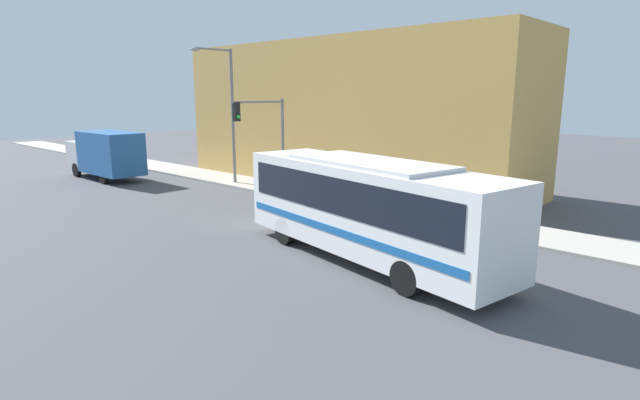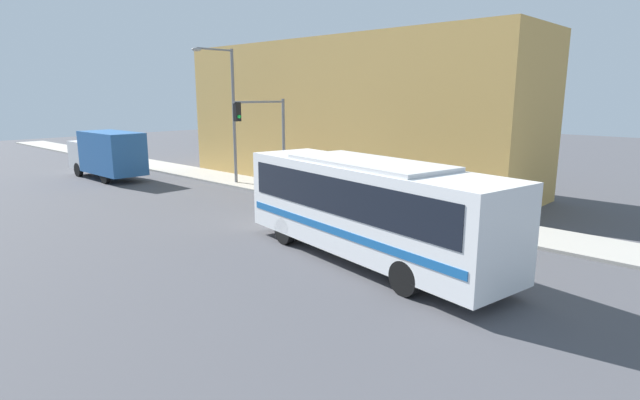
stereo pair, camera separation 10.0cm
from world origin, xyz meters
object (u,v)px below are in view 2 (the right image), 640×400
delivery_truck (107,153)px  parking_meter (356,187)px  pedestrian_mid_block (297,175)px  city_bus (367,204)px  street_lamp (229,105)px  pedestrian_near_corner (279,174)px  traffic_light_pole (267,129)px  fire_hydrant (432,212)px

delivery_truck → parking_meter: size_ratio=4.86×
parking_meter → pedestrian_mid_block: (0.75, 4.72, -0.02)m
city_bus → street_lamp: bearing=79.3°
street_lamp → pedestrian_near_corner: (0.75, -3.34, -3.73)m
city_bus → delivery_truck: size_ratio=1.53×
street_lamp → pedestrian_mid_block: 6.02m
delivery_truck → pedestrian_near_corner: size_ratio=4.17×
parking_meter → traffic_light_pole: bearing=101.3°
fire_hydrant → pedestrian_near_corner: size_ratio=0.49×
city_bus → pedestrian_mid_block: bearing=67.0°
pedestrian_mid_block → traffic_light_pole: bearing=168.0°
delivery_truck → traffic_light_pole: traffic_light_pole is taller
city_bus → parking_meter: size_ratio=7.44×
delivery_truck → pedestrian_mid_block: delivery_truck is taller
pedestrian_mid_block → city_bus: bearing=-123.1°
delivery_truck → pedestrian_mid_block: size_ratio=3.79×
fire_hydrant → pedestrian_near_corner: bearing=86.3°
delivery_truck → pedestrian_near_corner: (4.75, -10.86, -0.69)m
traffic_light_pole → street_lamp: size_ratio=0.64×
city_bus → fire_hydrant: bearing=19.4°
delivery_truck → pedestrian_mid_block: (4.84, -12.25, -0.60)m
traffic_light_pole → pedestrian_mid_block: size_ratio=2.76×
city_bus → traffic_light_pole: size_ratio=2.10×
parking_meter → pedestrian_mid_block: bearing=80.9°
parking_meter → street_lamp: street_lamp is taller
traffic_light_pole → pedestrian_near_corner: traffic_light_pole is taller
delivery_truck → traffic_light_pole: size_ratio=1.37×
city_bus → traffic_light_pole: 11.13m
fire_hydrant → pedestrian_mid_block: pedestrian_mid_block is taller
pedestrian_near_corner → delivery_truck: bearing=113.6°
fire_hydrant → street_lamp: (-0.09, 13.48, 4.15)m
fire_hydrant → street_lamp: 14.10m
parking_meter → delivery_truck: bearing=103.5°
city_bus → fire_hydrant: city_bus is taller
city_bus → delivery_truck: city_bus is taller
delivery_truck → street_lamp: size_ratio=0.88×
delivery_truck → parking_meter: delivery_truck is taller
traffic_light_pole → parking_meter: 5.76m
delivery_truck → fire_hydrant: (4.09, -21.00, -1.12)m
delivery_truck → fire_hydrant: size_ratio=8.55×
city_bus → traffic_light_pole: bearing=75.8°
pedestrian_mid_block → parking_meter: bearing=-99.1°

